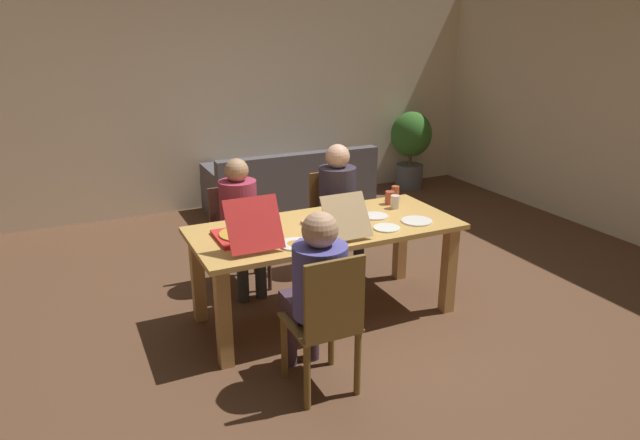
# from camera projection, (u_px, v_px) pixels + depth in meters

# --- Properties ---
(ground_plane) EXTENTS (20.00, 20.00, 0.00)m
(ground_plane) POSITION_uv_depth(u_px,v_px,m) (325.00, 315.00, 4.68)
(ground_plane) COLOR brown
(back_wall) EXTENTS (7.57, 0.12, 2.77)m
(back_wall) POSITION_uv_depth(u_px,v_px,m) (209.00, 98.00, 7.07)
(back_wall) COLOR beige
(back_wall) RESTS_ON ground
(side_wall_right) EXTENTS (0.12, 5.66, 2.77)m
(side_wall_right) POSITION_uv_depth(u_px,v_px,m) (581.00, 104.00, 6.60)
(side_wall_right) COLOR beige
(side_wall_right) RESTS_ON ground
(dining_table) EXTENTS (2.09, 0.92, 0.78)m
(dining_table) POSITION_uv_depth(u_px,v_px,m) (325.00, 240.00, 4.46)
(dining_table) COLOR tan
(dining_table) RESTS_ON ground
(chair_0) EXTENTS (0.41, 0.44, 0.98)m
(chair_0) POSITION_uv_depth(u_px,v_px,m) (326.00, 322.00, 3.52)
(chair_0) COLOR brown
(chair_0) RESTS_ON ground
(person_0) EXTENTS (0.35, 0.53, 1.21)m
(person_0) POSITION_uv_depth(u_px,v_px,m) (316.00, 283.00, 3.58)
(person_0) COLOR #442F3E
(person_0) RESTS_ON ground
(chair_1) EXTENTS (0.42, 0.40, 0.94)m
(chair_1) POSITION_uv_depth(u_px,v_px,m) (333.00, 217.00, 5.46)
(chair_1) COLOR brown
(chair_1) RESTS_ON ground
(person_1) EXTENTS (0.35, 0.51, 1.23)m
(person_1) POSITION_uv_depth(u_px,v_px,m) (339.00, 198.00, 5.27)
(person_1) COLOR #2F2C49
(person_1) RESTS_ON ground
(chair_2) EXTENTS (0.45, 0.44, 0.89)m
(chair_2) POSITION_uv_depth(u_px,v_px,m) (236.00, 229.00, 5.11)
(chair_2) COLOR #533027
(chair_2) RESTS_ON ground
(person_2) EXTENTS (0.33, 0.51, 1.19)m
(person_2) POSITION_uv_depth(u_px,v_px,m) (241.00, 215.00, 4.92)
(person_2) COLOR #373D3F
(person_2) RESTS_ON ground
(pizza_box_0) EXTENTS (0.35, 0.54, 0.32)m
(pizza_box_0) POSITION_uv_depth(u_px,v_px,m) (333.00, 223.00, 4.33)
(pizza_box_0) COLOR tan
(pizza_box_0) RESTS_ON dining_table
(pizza_box_1) EXTENTS (0.39, 0.57, 0.37)m
(pizza_box_1) POSITION_uv_depth(u_px,v_px,m) (244.00, 234.00, 4.11)
(pizza_box_1) COLOR red
(pizza_box_1) RESTS_ON dining_table
(plate_0) EXTENTS (0.25, 0.25, 0.01)m
(plate_0) POSITION_uv_depth(u_px,v_px,m) (417.00, 221.00, 4.51)
(plate_0) COLOR white
(plate_0) RESTS_ON dining_table
(plate_1) EXTENTS (0.21, 0.21, 0.01)m
(plate_1) POSITION_uv_depth(u_px,v_px,m) (375.00, 216.00, 4.62)
(plate_1) COLOR white
(plate_1) RESTS_ON dining_table
(plate_2) EXTENTS (0.26, 0.26, 0.03)m
(plate_2) POSITION_uv_depth(u_px,v_px,m) (296.00, 244.00, 4.04)
(plate_2) COLOR white
(plate_2) RESTS_ON dining_table
(plate_3) EXTENTS (0.21, 0.21, 0.01)m
(plate_3) POSITION_uv_depth(u_px,v_px,m) (387.00, 228.00, 4.36)
(plate_3) COLOR white
(plate_3) RESTS_ON dining_table
(drinking_glass_0) EXTENTS (0.08, 0.08, 0.11)m
(drinking_glass_0) POSITION_uv_depth(u_px,v_px,m) (390.00, 198.00, 4.93)
(drinking_glass_0) COLOR #B94933
(drinking_glass_0) RESTS_ON dining_table
(drinking_glass_1) EXTENTS (0.06, 0.06, 0.11)m
(drinking_glass_1) POSITION_uv_depth(u_px,v_px,m) (254.00, 215.00, 4.50)
(drinking_glass_1) COLOR #BC4532
(drinking_glass_1) RESTS_ON dining_table
(drinking_glass_2) EXTENTS (0.08, 0.08, 0.11)m
(drinking_glass_2) POSITION_uv_depth(u_px,v_px,m) (395.00, 202.00, 4.82)
(drinking_glass_2) COLOR silver
(drinking_glass_2) RESTS_ON dining_table
(drinking_glass_3) EXTENTS (0.07, 0.07, 0.13)m
(drinking_glass_3) POSITION_uv_depth(u_px,v_px,m) (395.00, 193.00, 5.03)
(drinking_glass_3) COLOR #BD512E
(drinking_glass_3) RESTS_ON dining_table
(couch) EXTENTS (2.07, 0.90, 0.79)m
(couch) POSITION_uv_depth(u_px,v_px,m) (290.00, 188.00, 7.24)
(couch) COLOR #555258
(couch) RESTS_ON ground
(potted_plant) EXTENTS (0.58, 0.58, 1.10)m
(potted_plant) POSITION_uv_depth(u_px,v_px,m) (411.00, 142.00, 8.08)
(potted_plant) COLOR #595B5E
(potted_plant) RESTS_ON ground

